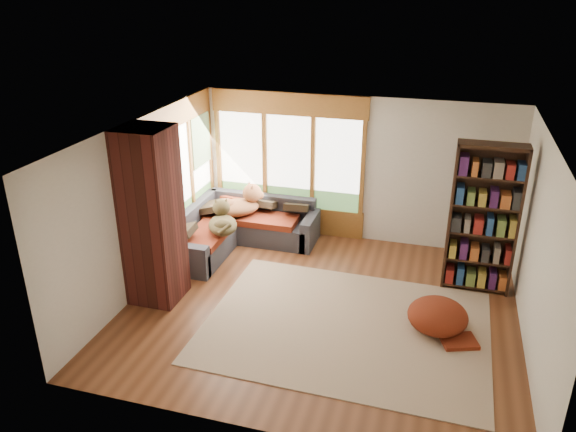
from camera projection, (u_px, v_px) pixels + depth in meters
The scene contains 17 objects.
floor at pixel (320, 308), 8.15m from camera, with size 5.50×5.50×0.00m, color #5A2E19.
ceiling at pixel (325, 133), 7.12m from camera, with size 5.50×5.50×0.00m, color white.
wall_back at pixel (354, 170), 9.84m from camera, with size 5.50×0.04×2.60m, color silver.
wall_front at pixel (265, 329), 5.43m from camera, with size 5.50×0.04×2.60m, color silver.
wall_left at pixel (142, 205), 8.34m from camera, with size 0.04×5.00×2.60m, color silver.
wall_right at pixel (539, 252), 6.93m from camera, with size 0.04×5.00×2.60m, color silver.
windows_back at pixel (288, 162), 10.10m from camera, with size 2.82×0.10×1.90m.
windows_left at pixel (180, 177), 9.37m from camera, with size 0.10×2.62×1.90m.
roller_blind at pixel (201, 140), 9.93m from camera, with size 0.03×0.72×0.90m, color #799D6C.
brick_chimney at pixel (152, 217), 7.94m from camera, with size 0.70×0.70×2.60m, color #471914.
sectional_sofa at pixel (236, 227), 10.03m from camera, with size 2.20×2.20×0.80m.
area_rug at pixel (346, 326), 7.72m from camera, with size 3.81×2.91×0.01m, color beige.
bookshelf at pixel (483, 219), 8.23m from camera, with size 0.98×0.33×2.29m.
pouf at pixel (438, 315), 7.56m from camera, with size 0.81×0.81×0.44m, color maroon.
dog_tan at pixel (240, 200), 9.95m from camera, with size 0.99×0.92×0.48m.
dog_brindle at pixel (222, 217), 9.34m from camera, with size 0.74×0.87×0.42m.
throw_pillows at pixel (240, 200), 9.96m from camera, with size 1.98×1.68×0.45m.
Camera 1 is at (1.48, -6.81, 4.46)m, focal length 35.00 mm.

